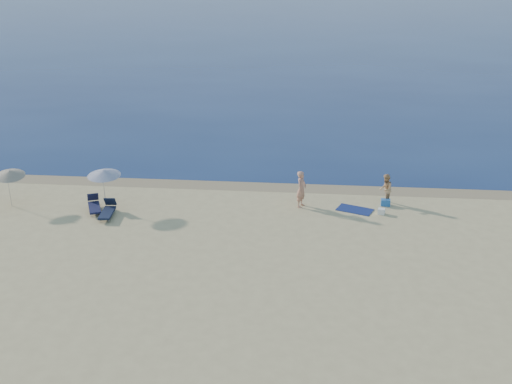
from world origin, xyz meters
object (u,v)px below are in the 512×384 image
person_right (386,189)px  blue_cooler (386,202)px  person_left (301,189)px  umbrella_near (104,173)px

person_right → blue_cooler: 0.69m
person_left → blue_cooler: 4.52m
person_right → blue_cooler: bearing=13.9°
umbrella_near → person_left: bearing=3.3°
person_right → blue_cooler: (0.02, -0.25, -0.65)m
blue_cooler → person_right: bearing=97.3°
person_right → blue_cooler: person_right is taller
person_left → person_right: (4.40, 0.78, -0.15)m
person_left → umbrella_near: umbrella_near is taller
person_left → blue_cooler: bearing=-62.6°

